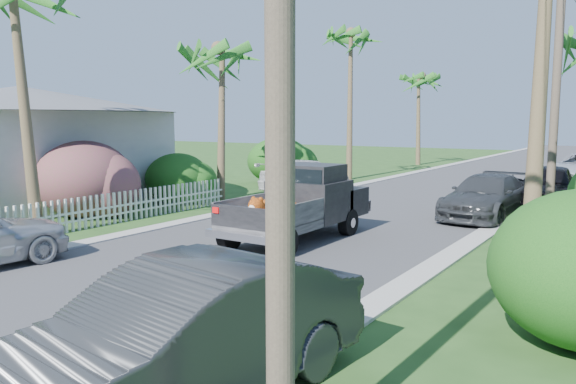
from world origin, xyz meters
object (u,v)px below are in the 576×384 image
Objects in this scene: parked_car_lf at (306,176)px; utility_pole_b at (557,76)px; pickup_truck at (304,203)px; parked_car_rf at (547,187)px; palm_l_c at (351,34)px; house_left at (22,149)px; palm_l_d at (420,77)px; parked_car_rn at (182,339)px; parked_car_rm at (486,197)px; palm_l_b at (220,49)px.

utility_pole_b reaches higher than parked_car_lf.
pickup_truck is 8.75m from utility_pole_b.
pickup_truck reaches higher than parked_car_rf.
utility_pole_b is (11.60, -9.00, -3.31)m from palm_l_c.
house_left is (-7.00, -15.00, -5.79)m from palm_l_c.
palm_l_d reaches higher than parked_car_rf.
parked_car_rm is at bearing 97.61° from parked_car_rn.
palm_l_d is (-10.47, 35.56, 5.62)m from parked_car_rn.
utility_pole_b reaches higher than pickup_truck.
house_left reaches higher than parked_car_lf.
pickup_truck is 1.05× the size of parked_car_rf.
palm_l_b is 0.96× the size of palm_l_d.
palm_l_c is at bearing -75.33° from parked_car_lf.
pickup_truck is 0.57× the size of utility_pole_b.
parked_car_rm is 14.81m from palm_l_c.
utility_pole_b is at bearing 4.61° from palm_l_b.
parked_car_rn is 1.02× the size of parked_car_rf.
utility_pole_b reaches higher than parked_car_rf.
pickup_truck is 7.07m from parked_car_rm.
parked_car_lf is (-8.97, 17.35, -0.08)m from parked_car_rn.
parked_car_rn is at bearing -51.56° from palm_l_b.
pickup_truck is 13.26m from house_left.
pickup_truck reaches higher than parked_car_rm.
parked_car_lf is 11.96m from house_left.
parked_car_rf is at bearing 70.07° from parked_car_rm.
house_left is at bearing -162.12° from utility_pole_b.
parked_car_rf is at bearing 92.92° from parked_car_rn.
palm_l_c is 17.54m from house_left.
pickup_truck is 1.03× the size of parked_car_rn.
palm_l_d reaches higher than parked_car_rn.
parked_car_rn is 18.12m from palm_l_b.
parked_car_rm is 17.82m from house_left.
utility_pole_b is (2.00, -0.31, 3.89)m from parked_car_rm.
parked_car_rf is (1.40, 3.18, 0.11)m from parked_car_rm.
house_left is at bearing -157.08° from parked_car_rf.
palm_l_b reaches higher than parked_car_rn.
pickup_truck is 0.69× the size of palm_l_b.
utility_pole_b is at bearing -60.05° from palm_l_d.
parked_car_rn is at bearing -96.39° from utility_pole_b.
parked_car_lf is at bearing -85.29° from palm_l_d.
palm_l_b is 0.82× the size of house_left.
palm_l_d is 0.86× the size of utility_pole_b.
house_left reaches higher than parked_car_rf.
palm_l_b is at bearing 145.15° from pickup_truck.
palm_l_b reaches higher than house_left.
palm_l_b reaches higher than parked_car_lf.
parked_car_rm is at bearing 20.82° from house_left.
parked_car_rf is at bearing -170.42° from parked_car_lf.
pickup_truck is 9.98m from palm_l_b.
palm_l_b is at bearing -168.95° from parked_car_rm.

